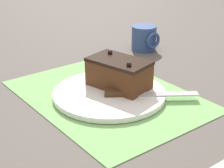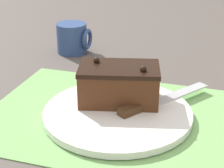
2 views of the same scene
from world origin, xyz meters
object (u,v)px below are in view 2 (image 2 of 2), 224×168
cake_plate (118,112)px  serving_knife (151,103)px  coffee_mug (73,38)px  chocolate_cake (119,84)px

cake_plate → serving_knife: (0.05, 0.03, 0.01)m
cake_plate → coffee_mug: coffee_mug is taller
serving_knife → coffee_mug: bearing=170.1°
chocolate_cake → serving_knife: bearing=-0.3°
chocolate_cake → serving_knife: 0.07m
chocolate_cake → serving_knife: chocolate_cake is taller
chocolate_cake → coffee_mug: (-0.20, 0.27, -0.01)m
cake_plate → serving_knife: bearing=30.9°
cake_plate → coffee_mug: size_ratio=3.04×
chocolate_cake → coffee_mug: bearing=127.4°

